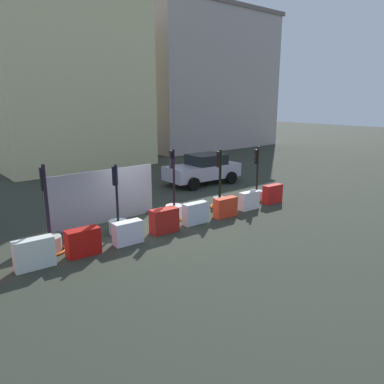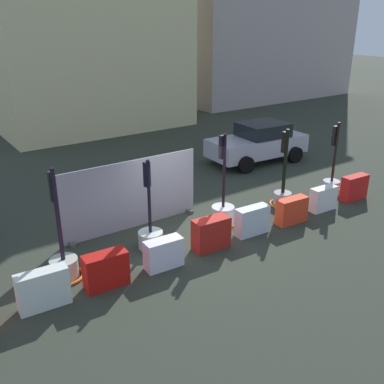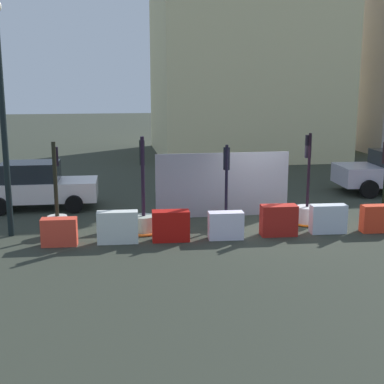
{
  "view_description": "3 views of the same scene",
  "coord_description": "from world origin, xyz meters",
  "px_view_note": "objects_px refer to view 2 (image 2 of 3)",
  "views": [
    {
      "loc": [
        -7.62,
        -11.72,
        4.86
      ],
      "look_at": [
        2.13,
        -0.08,
        1.02
      ],
      "focal_mm": 34.66,
      "sensor_mm": 36.0,
      "label": 1
    },
    {
      "loc": [
        -6.72,
        -9.73,
        6.11
      ],
      "look_at": [
        0.24,
        0.26,
        1.22
      ],
      "focal_mm": 41.28,
      "sensor_mm": 36.0,
      "label": 2
    },
    {
      "loc": [
        -4.91,
        -15.47,
        4.47
      ],
      "look_at": [
        -2.43,
        0.02,
        1.17
      ],
      "focal_mm": 49.51,
      "sensor_mm": 36.0,
      "label": 3
    }
  ],
  "objects_px": {
    "construction_barrier_6": "(292,211)",
    "traffic_light_3": "(223,210)",
    "traffic_light_4": "(283,192)",
    "traffic_light_5": "(331,181)",
    "construction_barrier_4": "(211,234)",
    "traffic_light_1": "(64,262)",
    "car_silver_hatchback": "(258,142)",
    "construction_barrier_7": "(323,199)",
    "traffic_light_2": "(150,233)",
    "construction_barrier_3": "(164,254)",
    "construction_barrier_1": "(43,289)",
    "construction_barrier_5": "(252,221)",
    "construction_barrier_8": "(354,188)",
    "construction_barrier_2": "(106,270)"
  },
  "relations": [
    {
      "from": "traffic_light_4",
      "to": "construction_barrier_3",
      "type": "bearing_deg",
      "value": -168.2
    },
    {
      "from": "traffic_light_3",
      "to": "construction_barrier_2",
      "type": "height_order",
      "value": "traffic_light_3"
    },
    {
      "from": "traffic_light_5",
      "to": "construction_barrier_1",
      "type": "bearing_deg",
      "value": -175.45
    },
    {
      "from": "construction_barrier_4",
      "to": "construction_barrier_7",
      "type": "bearing_deg",
      "value": -0.48
    },
    {
      "from": "traffic_light_5",
      "to": "construction_barrier_3",
      "type": "xyz_separation_m",
      "value": [
        -7.82,
        -0.95,
        -0.03
      ]
    },
    {
      "from": "construction_barrier_6",
      "to": "car_silver_hatchback",
      "type": "bearing_deg",
      "value": 56.9
    },
    {
      "from": "traffic_light_2",
      "to": "car_silver_hatchback",
      "type": "height_order",
      "value": "traffic_light_2"
    },
    {
      "from": "traffic_light_2",
      "to": "construction_barrier_6",
      "type": "height_order",
      "value": "traffic_light_2"
    },
    {
      "from": "construction_barrier_3",
      "to": "traffic_light_4",
      "type": "bearing_deg",
      "value": 11.8
    },
    {
      "from": "traffic_light_5",
      "to": "construction_barrier_4",
      "type": "relative_size",
      "value": 2.45
    },
    {
      "from": "traffic_light_4",
      "to": "traffic_light_3",
      "type": "bearing_deg",
      "value": 179.02
    },
    {
      "from": "construction_barrier_7",
      "to": "car_silver_hatchback",
      "type": "xyz_separation_m",
      "value": [
        1.89,
        5.25,
        0.46
      ]
    },
    {
      "from": "traffic_light_4",
      "to": "construction_barrier_7",
      "type": "xyz_separation_m",
      "value": [
        0.81,
        -1.08,
        -0.06
      ]
    },
    {
      "from": "traffic_light_1",
      "to": "construction_barrier_7",
      "type": "xyz_separation_m",
      "value": [
        8.58,
        -0.93,
        -0.03
      ]
    },
    {
      "from": "traffic_light_3",
      "to": "traffic_light_5",
      "type": "height_order",
      "value": "traffic_light_3"
    },
    {
      "from": "construction_barrier_4",
      "to": "construction_barrier_8",
      "type": "height_order",
      "value": "construction_barrier_4"
    },
    {
      "from": "construction_barrier_8",
      "to": "car_silver_hatchback",
      "type": "relative_size",
      "value": 0.23
    },
    {
      "from": "traffic_light_2",
      "to": "construction_barrier_7",
      "type": "distance_m",
      "value": 6.12
    },
    {
      "from": "traffic_light_3",
      "to": "construction_barrier_6",
      "type": "distance_m",
      "value": 2.17
    },
    {
      "from": "traffic_light_3",
      "to": "construction_barrier_4",
      "type": "xyz_separation_m",
      "value": [
        -1.29,
        -1.09,
        0.02
      ]
    },
    {
      "from": "construction_barrier_5",
      "to": "construction_barrier_6",
      "type": "relative_size",
      "value": 1.01
    },
    {
      "from": "construction_barrier_4",
      "to": "car_silver_hatchback",
      "type": "relative_size",
      "value": 0.24
    },
    {
      "from": "construction_barrier_2",
      "to": "construction_barrier_4",
      "type": "relative_size",
      "value": 1.0
    },
    {
      "from": "construction_barrier_2",
      "to": "construction_barrier_8",
      "type": "xyz_separation_m",
      "value": [
        9.52,
        -0.0,
        0.0
      ]
    },
    {
      "from": "construction_barrier_5",
      "to": "traffic_light_4",
      "type": "bearing_deg",
      "value": 23.86
    },
    {
      "from": "construction_barrier_1",
      "to": "construction_barrier_2",
      "type": "distance_m",
      "value": 1.49
    },
    {
      "from": "traffic_light_2",
      "to": "traffic_light_3",
      "type": "xyz_separation_m",
      "value": [
        2.64,
        0.05,
        -0.02
      ]
    },
    {
      "from": "construction_barrier_6",
      "to": "traffic_light_3",
      "type": "bearing_deg",
      "value": 146.15
    },
    {
      "from": "construction_barrier_3",
      "to": "construction_barrier_4",
      "type": "height_order",
      "value": "construction_barrier_4"
    },
    {
      "from": "construction_barrier_1",
      "to": "car_silver_hatchback",
      "type": "bearing_deg",
      "value": 24.93
    },
    {
      "from": "traffic_light_3",
      "to": "traffic_light_5",
      "type": "relative_size",
      "value": 1.1
    },
    {
      "from": "construction_barrier_8",
      "to": "traffic_light_4",
      "type": "bearing_deg",
      "value": 156.04
    },
    {
      "from": "construction_barrier_7",
      "to": "car_silver_hatchback",
      "type": "relative_size",
      "value": 0.22
    },
    {
      "from": "traffic_light_4",
      "to": "construction_barrier_5",
      "type": "xyz_separation_m",
      "value": [
        -2.33,
        -1.03,
        -0.04
      ]
    },
    {
      "from": "traffic_light_3",
      "to": "construction_barrier_7",
      "type": "distance_m",
      "value": 3.57
    },
    {
      "from": "construction_barrier_1",
      "to": "construction_barrier_2",
      "type": "relative_size",
      "value": 1.07
    },
    {
      "from": "traffic_light_1",
      "to": "traffic_light_4",
      "type": "height_order",
      "value": "traffic_light_1"
    },
    {
      "from": "construction_barrier_3",
      "to": "car_silver_hatchback",
      "type": "xyz_separation_m",
      "value": [
        8.18,
        5.32,
        0.47
      ]
    },
    {
      "from": "construction_barrier_4",
      "to": "construction_barrier_6",
      "type": "xyz_separation_m",
      "value": [
        3.09,
        -0.12,
        -0.04
      ]
    },
    {
      "from": "traffic_light_3",
      "to": "construction_barrier_6",
      "type": "relative_size",
      "value": 2.7
    },
    {
      "from": "traffic_light_3",
      "to": "traffic_light_5",
      "type": "distance_m",
      "value": 4.93
    },
    {
      "from": "construction_barrier_1",
      "to": "construction_barrier_5",
      "type": "distance_m",
      "value": 6.23
    },
    {
      "from": "construction_barrier_2",
      "to": "construction_barrier_6",
      "type": "distance_m",
      "value": 6.29
    },
    {
      "from": "traffic_light_3",
      "to": "construction_barrier_7",
      "type": "height_order",
      "value": "traffic_light_3"
    },
    {
      "from": "construction_barrier_6",
      "to": "construction_barrier_7",
      "type": "height_order",
      "value": "construction_barrier_6"
    },
    {
      "from": "traffic_light_4",
      "to": "construction_barrier_8",
      "type": "height_order",
      "value": "traffic_light_4"
    },
    {
      "from": "traffic_light_1",
      "to": "car_silver_hatchback",
      "type": "xyz_separation_m",
      "value": [
        10.47,
        4.32,
        0.43
      ]
    },
    {
      "from": "construction_barrier_4",
      "to": "construction_barrier_8",
      "type": "relative_size",
      "value": 1.02
    },
    {
      "from": "traffic_light_2",
      "to": "traffic_light_4",
      "type": "xyz_separation_m",
      "value": [
        5.22,
        0.01,
        0.02
      ]
    },
    {
      "from": "traffic_light_2",
      "to": "construction_barrier_6",
      "type": "relative_size",
      "value": 2.41
    }
  ]
}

